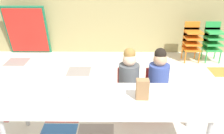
{
  "coord_description": "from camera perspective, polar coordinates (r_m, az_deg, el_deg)",
  "views": [
    {
      "loc": [
        0.22,
        -2.65,
        1.86
      ],
      "look_at": [
        0.19,
        -0.29,
        0.82
      ],
      "focal_mm": 37.51,
      "sensor_mm": 36.0,
      "label": 1
    }
  ],
  "objects": [
    {
      "name": "ground_plane",
      "position": [
        3.25,
        -3.57,
        -11.31
      ],
      "size": [
        5.92,
        4.94,
        0.02
      ],
      "color": "silver"
    },
    {
      "name": "craft_table",
      "position": [
        2.5,
        -1.43,
        -8.5
      ],
      "size": [
        2.16,
        0.7,
        0.57
      ],
      "color": "white",
      "rests_on": "ground_plane"
    },
    {
      "name": "seated_child_near_camera",
      "position": [
        2.99,
        4.13,
        -2.1
      ],
      "size": [
        0.32,
        0.32,
        0.92
      ],
      "color": "red",
      "rests_on": "ground_plane"
    },
    {
      "name": "seated_child_middle_seat",
      "position": [
        3.04,
        11.27,
        -2.1
      ],
      "size": [
        0.32,
        0.31,
        0.92
      ],
      "color": "red",
      "rests_on": "ground_plane"
    },
    {
      "name": "kid_chair_orange_stack",
      "position": [
        5.06,
        18.89,
        6.42
      ],
      "size": [
        0.32,
        0.3,
        0.8
      ],
      "color": "orange",
      "rests_on": "ground_plane"
    },
    {
      "name": "kid_chair_green_stack",
      "position": [
        5.2,
        23.32,
        6.22
      ],
      "size": [
        0.32,
        0.3,
        0.8
      ],
      "color": "green",
      "rests_on": "ground_plane"
    },
    {
      "name": "folded_activity_table",
      "position": [
        5.44,
        -20.02,
        8.34
      ],
      "size": [
        0.9,
        0.29,
        1.09
      ],
      "color": "#19724C",
      "rests_on": "ground_plane"
    },
    {
      "name": "paper_bag_brown",
      "position": [
        2.44,
        7.41,
        -5.4
      ],
      "size": [
        0.13,
        0.09,
        0.22
      ],
      "primitive_type": "cube",
      "color": "#9E754C",
      "rests_on": "craft_table"
    },
    {
      "name": "paper_plate_near_edge",
      "position": [
        2.5,
        -9.36,
        -7.48
      ],
      "size": [
        0.18,
        0.18,
        0.01
      ],
      "primitive_type": "cylinder",
      "color": "white",
      "rests_on": "craft_table"
    },
    {
      "name": "paper_plate_center_table",
      "position": [
        2.57,
        -4.66,
        -6.28
      ],
      "size": [
        0.18,
        0.18,
        0.01
      ],
      "primitive_type": "cylinder",
      "color": "white",
      "rests_on": "craft_table"
    },
    {
      "name": "donut_powdered_on_plate",
      "position": [
        2.49,
        -9.39,
        -7.1
      ],
      "size": [
        0.11,
        0.11,
        0.03
      ],
      "primitive_type": "torus",
      "color": "white",
      "rests_on": "craft_table"
    }
  ]
}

